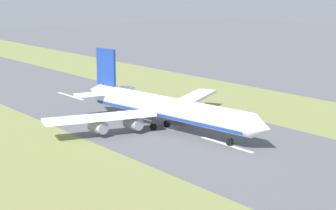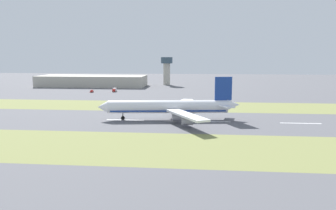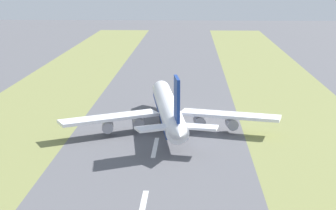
{
  "view_description": "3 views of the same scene",
  "coord_description": "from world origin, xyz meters",
  "views": [
    {
      "loc": [
        93.3,
        118.19,
        37.94
      ],
      "look_at": [
        2.66,
        2.04,
        7.0
      ],
      "focal_mm": 60.0,
      "sensor_mm": 36.0,
      "label": 1
    },
    {
      "loc": [
        -148.67,
        -12.66,
        29.85
      ],
      "look_at": [
        2.66,
        2.04,
        7.0
      ],
      "focal_mm": 35.0,
      "sensor_mm": 36.0,
      "label": 2
    },
    {
      "loc": [
        9.29,
        -161.72,
        45.52
      ],
      "look_at": [
        2.66,
        2.04,
        7.0
      ],
      "focal_mm": 60.0,
      "sensor_mm": 36.0,
      "label": 3
    }
  ],
  "objects": [
    {
      "name": "ground_plane",
      "position": [
        0.0,
        0.0,
        0.0
      ],
      "size": [
        800.0,
        800.0,
        0.0
      ],
      "primitive_type": "plane",
      "color": "#56565B"
    },
    {
      "name": "apron_car",
      "position": [
        112.59,
        76.0,
        1.0
      ],
      "size": [
        4.42,
        2.09,
        2.03
      ],
      "color": "#B2231E",
      "rests_on": "ground"
    },
    {
      "name": "centreline_dash_near",
      "position": [
        0.0,
        -57.96,
        0.01
      ],
      "size": [
        1.2,
        18.0,
        0.01
      ],
      "primitive_type": "cube",
      "color": "silver",
      "rests_on": "ground"
    },
    {
      "name": "grass_median_west",
      "position": [
        -45.0,
        0.0,
        0.0
      ],
      "size": [
        40.0,
        600.0,
        0.01
      ],
      "primitive_type": "cube",
      "color": "olive",
      "rests_on": "ground"
    },
    {
      "name": "control_tower",
      "position": [
        188.58,
        21.43,
        17.64
      ],
      "size": [
        12.0,
        12.0,
        28.6
      ],
      "color": "#B2AD9E",
      "rests_on": "ground"
    },
    {
      "name": "grass_median_east",
      "position": [
        45.0,
        0.0,
        0.0
      ],
      "size": [
        40.0,
        600.0,
        0.01
      ],
      "primitive_type": "cube",
      "color": "olive",
      "rests_on": "ground"
    },
    {
      "name": "service_truck",
      "position": [
        119.03,
        58.54,
        1.67
      ],
      "size": [
        6.02,
        2.59,
        3.1
      ],
      "color": "#B2231E",
      "rests_on": "ground"
    },
    {
      "name": "centreline_dash_far",
      "position": [
        0.0,
        22.04,
        0.01
      ],
      "size": [
        1.2,
        18.0,
        0.01
      ],
      "primitive_type": "cube",
      "color": "silver",
      "rests_on": "ground"
    },
    {
      "name": "airplane_main_jet",
      "position": [
        2.9,
        0.15,
        6.02
      ],
      "size": [
        63.62,
        67.16,
        20.2
      ],
      "color": "white",
      "rests_on": "ground"
    },
    {
      "name": "terminal_building",
      "position": [
        166.17,
        93.27,
        5.3
      ],
      "size": [
        36.0,
        104.62,
        10.6
      ],
      "primitive_type": "cube",
      "color": "#B2AD9E",
      "rests_on": "ground"
    },
    {
      "name": "centreline_dash_mid",
      "position": [
        0.0,
        -17.96,
        0.01
      ],
      "size": [
        1.2,
        18.0,
        0.01
      ],
      "primitive_type": "cube",
      "color": "silver",
      "rests_on": "ground"
    }
  ]
}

